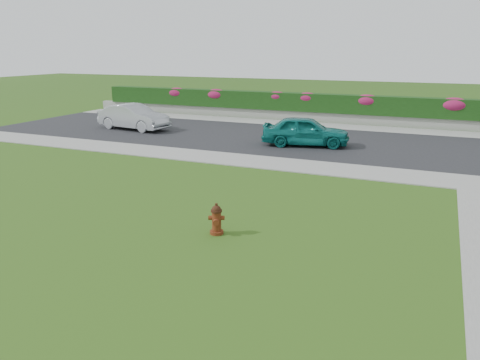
% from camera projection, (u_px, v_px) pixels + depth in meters
% --- Properties ---
extents(ground, '(120.00, 120.00, 0.00)m').
position_uv_depth(ground, '(161.00, 256.00, 10.19)').
color(ground, black).
rests_on(ground, ground).
extents(street_far, '(26.00, 8.00, 0.04)m').
position_uv_depth(street_far, '(225.00, 135.00, 24.46)').
color(street_far, black).
rests_on(street_far, ground).
extents(sidewalk_far, '(24.00, 2.00, 0.04)m').
position_uv_depth(sidewalk_far, '(156.00, 152.00, 20.42)').
color(sidewalk_far, gray).
rests_on(sidewalk_far, ground).
extents(sidewalk_beyond, '(34.00, 2.00, 0.04)m').
position_uv_depth(sidewalk_beyond, '(323.00, 126.00, 27.36)').
color(sidewalk_beyond, gray).
rests_on(sidewalk_beyond, ground).
extents(retaining_wall, '(34.00, 0.40, 0.60)m').
position_uv_depth(retaining_wall, '(329.00, 117.00, 28.61)').
color(retaining_wall, gray).
rests_on(retaining_wall, ground).
extents(hedge, '(32.00, 0.90, 1.10)m').
position_uv_depth(hedge, '(330.00, 103.00, 28.47)').
color(hedge, black).
rests_on(hedge, retaining_wall).
extents(fire_hydrant, '(0.40, 0.39, 0.78)m').
position_uv_depth(fire_hydrant, '(216.00, 220.00, 11.32)').
color(fire_hydrant, '#51220C').
rests_on(fire_hydrant, ground).
extents(sedan_teal, '(4.21, 2.43, 1.35)m').
position_uv_depth(sedan_teal, '(306.00, 131.00, 21.47)').
color(sedan_teal, '#0E6C65').
rests_on(sedan_teal, street_far).
extents(sedan_silver, '(4.33, 1.97, 1.38)m').
position_uv_depth(sedan_silver, '(134.00, 117.00, 25.80)').
color(sedan_silver, '#ADB1B5').
rests_on(sedan_silver, street_far).
extents(flower_clump_a, '(1.38, 0.89, 0.69)m').
position_uv_depth(flower_clump_a, '(177.00, 93.00, 32.38)').
color(flower_clump_a, '#B21E5A').
rests_on(flower_clump_a, hedge).
extents(flower_clump_b, '(1.45, 0.93, 0.72)m').
position_uv_depth(flower_clump_b, '(216.00, 94.00, 31.23)').
color(flower_clump_b, '#B21E5A').
rests_on(flower_clump_b, hedge).
extents(flower_clump_c, '(1.23, 0.79, 0.62)m').
position_uv_depth(flower_clump_c, '(277.00, 96.00, 29.59)').
color(flower_clump_c, '#B21E5A').
rests_on(flower_clump_c, hedge).
extents(flower_clump_d, '(1.28, 0.82, 0.64)m').
position_uv_depth(flower_clump_d, '(307.00, 98.00, 28.85)').
color(flower_clump_d, '#B21E5A').
rests_on(flower_clump_d, hedge).
extents(flower_clump_e, '(1.42, 0.91, 0.71)m').
position_uv_depth(flower_clump_e, '(367.00, 101.00, 27.48)').
color(flower_clump_e, '#B21E5A').
rests_on(flower_clump_e, hedge).
extents(flower_clump_f, '(1.57, 1.01, 0.79)m').
position_uv_depth(flower_clump_f, '(454.00, 105.00, 25.70)').
color(flower_clump_f, '#B21E5A').
rests_on(flower_clump_f, hedge).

